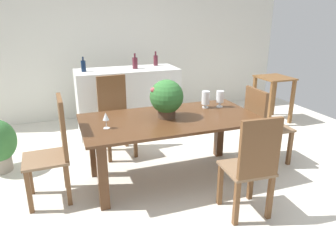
% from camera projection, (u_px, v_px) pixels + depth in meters
% --- Properties ---
extents(ground_plane, '(7.04, 7.04, 0.00)m').
position_uv_depth(ground_plane, '(169.00, 175.00, 3.71)').
color(ground_plane, silver).
extents(back_wall, '(6.40, 0.10, 2.60)m').
position_uv_depth(back_wall, '(119.00, 43.00, 5.60)').
color(back_wall, silver).
rests_on(back_wall, ground).
extents(dining_table, '(1.92, 0.99, 0.73)m').
position_uv_depth(dining_table, '(170.00, 129.00, 3.47)').
color(dining_table, '#4C2D19').
rests_on(dining_table, ground).
extents(chair_head_end, '(0.44, 0.45, 1.06)m').
position_uv_depth(chair_head_end, '(55.00, 146.00, 3.09)').
color(chair_head_end, brown).
rests_on(chair_head_end, ground).
extents(chair_near_right, '(0.44, 0.44, 1.00)m').
position_uv_depth(chair_near_right, '(252.00, 164.00, 2.78)').
color(chair_near_right, brown).
rests_on(chair_near_right, ground).
extents(chair_far_left, '(0.46, 0.50, 1.04)m').
position_uv_depth(chair_far_left, '(115.00, 112.00, 4.20)').
color(chair_far_left, brown).
rests_on(chair_far_left, ground).
extents(chair_foot_end, '(0.49, 0.47, 0.96)m').
position_uv_depth(chair_foot_end, '(262.00, 122.00, 3.88)').
color(chair_foot_end, brown).
rests_on(chair_foot_end, ground).
extents(flower_centerpiece, '(0.36, 0.36, 0.42)m').
position_uv_depth(flower_centerpiece, '(167.00, 98.00, 3.37)').
color(flower_centerpiece, '#4C3828').
rests_on(flower_centerpiece, dining_table).
extents(crystal_vase_left, '(0.09, 0.09, 0.20)m').
position_uv_depth(crystal_vase_left, '(220.00, 97.00, 3.79)').
color(crystal_vase_left, silver).
rests_on(crystal_vase_left, dining_table).
extents(crystal_vase_center_near, '(0.10, 0.10, 0.20)m').
position_uv_depth(crystal_vase_center_near, '(206.00, 98.00, 3.76)').
color(crystal_vase_center_near, silver).
rests_on(crystal_vase_center_near, dining_table).
extents(wine_glass, '(0.06, 0.06, 0.16)m').
position_uv_depth(wine_glass, '(106.00, 117.00, 3.08)').
color(wine_glass, silver).
rests_on(wine_glass, dining_table).
extents(kitchen_counter, '(1.57, 0.64, 1.00)m').
position_uv_depth(kitchen_counter, '(128.00, 100.00, 4.98)').
color(kitchen_counter, silver).
rests_on(kitchen_counter, ground).
extents(wine_bottle_green, '(0.07, 0.07, 0.22)m').
position_uv_depth(wine_bottle_green, '(83.00, 66.00, 4.58)').
color(wine_bottle_green, '#0F1E38').
rests_on(wine_bottle_green, kitchen_counter).
extents(wine_bottle_dark, '(0.07, 0.07, 0.23)m').
position_uv_depth(wine_bottle_dark, '(156.00, 60.00, 5.11)').
color(wine_bottle_dark, '#511E28').
rests_on(wine_bottle_dark, kitchen_counter).
extents(wine_bottle_amber, '(0.08, 0.08, 0.23)m').
position_uv_depth(wine_bottle_amber, '(135.00, 63.00, 4.83)').
color(wine_bottle_amber, '#511E28').
rests_on(wine_bottle_amber, kitchen_counter).
extents(side_table, '(0.52, 0.56, 0.78)m').
position_uv_depth(side_table, '(273.00, 89.00, 5.42)').
color(side_table, brown).
rests_on(side_table, ground).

